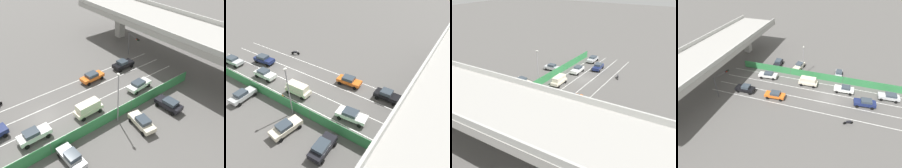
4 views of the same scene
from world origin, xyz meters
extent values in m
plane|color=#565451|center=(0.00, 0.00, 0.00)|extent=(300.00, 300.00, 0.00)
cube|color=silver|center=(-5.23, 4.14, 0.00)|extent=(0.14, 44.28, 0.01)
cube|color=silver|center=(-1.74, 4.14, 0.00)|extent=(0.14, 44.28, 0.01)
cube|color=silver|center=(1.74, 4.14, 0.00)|extent=(0.14, 44.28, 0.01)
cube|color=silver|center=(5.23, 4.14, 0.00)|extent=(0.14, 44.28, 0.01)
cube|color=#A09E99|center=(0.00, 28.28, 7.24)|extent=(50.35, 11.88, 1.16)
cube|color=#B2B2AD|center=(0.00, 22.58, 8.27)|extent=(50.35, 0.30, 0.90)
cube|color=#B2B2AD|center=(0.00, 33.98, 8.27)|extent=(50.35, 0.30, 0.90)
cube|color=#A09E99|center=(16.11, 28.28, 3.33)|extent=(1.79, 1.79, 6.66)
cube|color=#338447|center=(6.96, 4.14, 0.93)|extent=(0.06, 40.28, 1.87)
cylinder|color=#4C514C|center=(6.96, -2.57, 0.93)|extent=(0.10, 0.10, 1.87)
cylinder|color=#4C514C|center=(6.96, 10.85, 0.93)|extent=(0.10, 0.10, 1.87)
cylinder|color=#4C514C|center=(6.96, 24.28, 0.93)|extent=(0.10, 0.10, 1.87)
cube|color=orange|center=(-3.59, 11.05, 0.76)|extent=(2.03, 4.51, 0.56)
cube|color=#333D47|center=(-3.59, 10.93, 1.32)|extent=(1.68, 2.18, 0.55)
cylinder|color=black|center=(-4.56, 12.50, 0.32)|extent=(0.26, 0.65, 0.64)
cylinder|color=black|center=(-2.80, 12.60, 0.32)|extent=(0.26, 0.65, 0.64)
cylinder|color=black|center=(-4.39, 9.50, 0.32)|extent=(0.26, 0.65, 0.64)
cylinder|color=black|center=(-2.62, 9.61, 0.32)|extent=(0.26, 0.65, 0.64)
cube|color=silver|center=(3.37, -3.14, 0.82)|extent=(1.87, 4.44, 0.68)
cube|color=#333D47|center=(3.37, -3.50, 1.40)|extent=(1.61, 1.96, 0.49)
cylinder|color=black|center=(2.44, -1.67, 0.32)|extent=(0.23, 0.64, 0.64)
cylinder|color=black|center=(4.22, -1.63, 0.32)|extent=(0.23, 0.64, 0.64)
cylinder|color=black|center=(2.51, -4.66, 0.32)|extent=(0.23, 0.64, 0.64)
cylinder|color=black|center=(4.29, -4.62, 0.32)|extent=(0.23, 0.64, 0.64)
cube|color=beige|center=(3.55, 5.33, 0.79)|extent=(1.87, 4.47, 0.62)
cube|color=beige|center=(3.55, 5.33, 1.59)|extent=(1.64, 3.67, 0.99)
cylinder|color=black|center=(2.63, 6.82, 0.32)|extent=(0.24, 0.65, 0.64)
cylinder|color=black|center=(4.39, 6.86, 0.32)|extent=(0.24, 0.65, 0.64)
cylinder|color=black|center=(2.71, 3.81, 0.32)|extent=(0.24, 0.65, 0.64)
cylinder|color=black|center=(4.47, 3.85, 0.32)|extent=(0.24, 0.65, 0.64)
cube|color=navy|center=(-0.22, -7.73, 0.82)|extent=(2.24, 4.56, 0.68)
cube|color=#333D47|center=(-0.20, -7.97, 1.42)|extent=(1.81, 2.30, 0.51)
cylinder|color=black|center=(-1.28, -6.32, 0.32)|extent=(0.28, 0.66, 0.64)
cylinder|color=black|center=(0.54, -6.15, 0.32)|extent=(0.28, 0.66, 0.64)
cylinder|color=black|center=(-0.99, -9.30, 0.32)|extent=(0.28, 0.66, 0.64)
cylinder|color=black|center=(0.83, -9.13, 0.32)|extent=(0.28, 0.66, 0.64)
cube|color=white|center=(3.59, 15.84, 0.78)|extent=(2.23, 4.80, 0.60)
cube|color=#333D47|center=(3.60, 15.65, 1.32)|extent=(1.78, 2.26, 0.48)
cylinder|color=black|center=(2.54, 17.33, 0.32)|extent=(0.28, 0.66, 0.64)
cylinder|color=black|center=(4.34, 17.50, 0.32)|extent=(0.28, 0.66, 0.64)
cylinder|color=black|center=(2.83, 14.18, 0.32)|extent=(0.28, 0.66, 0.64)
cylinder|color=black|center=(4.63, 14.34, 0.32)|extent=(0.28, 0.66, 0.64)
cube|color=black|center=(-3.52, 18.43, 0.81)|extent=(1.91, 4.38, 0.65)
cube|color=#333D47|center=(-3.51, 18.16, 1.42)|extent=(1.65, 1.77, 0.58)
cylinder|color=black|center=(-4.46, 19.89, 0.32)|extent=(0.23, 0.64, 0.64)
cylinder|color=black|center=(-2.61, 19.92, 0.32)|extent=(0.23, 0.64, 0.64)
cylinder|color=black|center=(-4.42, 16.93, 0.32)|extent=(0.23, 0.64, 0.64)
cylinder|color=black|center=(-2.57, 16.96, 0.32)|extent=(0.23, 0.64, 0.64)
cube|color=#B7BABC|center=(3.64, -12.65, 0.79)|extent=(2.02, 4.46, 0.61)
cube|color=#333D47|center=(3.66, -13.04, 1.32)|extent=(1.71, 2.24, 0.46)
cylinder|color=black|center=(2.66, -11.20, 0.32)|extent=(0.25, 0.65, 0.64)
cylinder|color=black|center=(4.50, -11.12, 0.32)|extent=(0.25, 0.65, 0.64)
cylinder|color=black|center=(2.79, -14.18, 0.32)|extent=(0.25, 0.65, 0.64)
cylinder|color=black|center=(4.62, -14.10, 0.32)|extent=(0.25, 0.65, 0.64)
cylinder|color=black|center=(-6.90, -4.35, 0.30)|extent=(0.34, 0.59, 0.60)
cylinder|color=black|center=(-6.35, -5.58, 0.30)|extent=(0.34, 0.59, 0.60)
cube|color=black|center=(-6.63, -4.97, 0.58)|extent=(0.63, 0.95, 0.36)
cylinder|color=#B2B2B2|center=(-6.86, -4.45, 0.92)|extent=(0.56, 0.27, 0.03)
cube|color=#B2B5B7|center=(9.57, -1.22, 0.80)|extent=(4.47, 1.90, 0.63)
cube|color=#333D47|center=(9.82, -1.21, 1.40)|extent=(1.89, 1.58, 0.57)
cylinder|color=black|center=(8.12, -2.14, 0.32)|extent=(0.65, 0.25, 0.64)
cylinder|color=black|center=(8.04, -0.43, 0.32)|extent=(0.65, 0.25, 0.64)
cylinder|color=black|center=(11.10, -2.00, 0.32)|extent=(0.65, 0.25, 0.64)
cylinder|color=black|center=(11.03, -0.30, 0.32)|extent=(0.65, 0.25, 0.64)
cube|color=beige|center=(10.55, 9.60, 0.81)|extent=(4.74, 2.46, 0.66)
cube|color=#333D47|center=(10.80, 9.57, 1.40)|extent=(2.12, 1.85, 0.53)
cylinder|color=black|center=(8.90, 8.96, 0.32)|extent=(0.67, 0.32, 0.64)
cylinder|color=black|center=(9.17, 10.72, 0.32)|extent=(0.67, 0.32, 0.64)
cylinder|color=black|center=(11.93, 8.49, 0.32)|extent=(0.67, 0.32, 0.64)
cylinder|color=black|center=(12.21, 10.25, 0.32)|extent=(0.67, 0.32, 0.64)
cube|color=black|center=(10.27, 15.67, 0.83)|extent=(4.34, 2.06, 0.69)
cube|color=#333D47|center=(10.57, 15.69, 1.42)|extent=(2.18, 1.71, 0.50)
cylinder|color=black|center=(8.89, 14.68, 0.32)|extent=(0.65, 0.26, 0.64)
cylinder|color=black|center=(8.78, 16.48, 0.32)|extent=(0.65, 0.26, 0.64)
cylinder|color=black|center=(11.77, 14.86, 0.32)|extent=(0.65, 0.26, 0.64)
cylinder|color=black|center=(11.66, 16.66, 0.32)|extent=(0.65, 0.26, 0.64)
cylinder|color=#47474C|center=(-7.21, 23.16, 2.60)|extent=(0.18, 0.18, 5.20)
cylinder|color=#47474C|center=(-5.29, 22.67, 4.90)|extent=(3.88, 1.09, 0.12)
cube|color=black|center=(-3.75, 22.29, 4.90)|extent=(1.00, 0.51, 0.32)
sphere|color=red|center=(-4.08, 22.20, 4.90)|extent=(0.20, 0.20, 0.20)
sphere|color=#3B2806|center=(-3.79, 22.13, 4.90)|extent=(0.20, 0.20, 0.20)
sphere|color=black|center=(-3.50, 22.06, 4.90)|extent=(0.20, 0.20, 0.20)
cylinder|color=gray|center=(7.50, 7.79, 3.89)|extent=(0.16, 0.16, 7.79)
ellipsoid|color=silver|center=(7.50, 7.79, 7.97)|extent=(0.60, 0.36, 0.28)
cone|color=orange|center=(5.57, 3.63, 0.28)|extent=(0.36, 0.36, 0.56)
cube|color=black|center=(5.57, 3.63, 0.01)|extent=(0.47, 0.47, 0.03)
camera|label=1|loc=(27.34, -9.30, 24.20)|focal=38.60mm
camera|label=2|loc=(22.23, 25.97, 22.09)|focal=32.78mm
camera|label=3|loc=(-23.74, 48.13, 23.51)|focal=39.45mm
camera|label=4|loc=(-34.95, -2.90, 27.13)|focal=31.44mm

